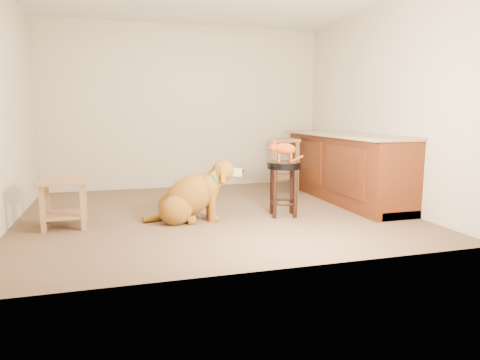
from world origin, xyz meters
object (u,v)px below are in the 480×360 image
object	(u,v)px
tabby_kitten	(283,149)
golden_retriever	(191,197)
side_table	(64,196)
wood_stool	(285,164)
padded_stool	(284,178)

from	to	relation	value
tabby_kitten	golden_retriever	bearing A→B (deg)	-171.25
golden_retriever	tabby_kitten	xyz separation A→B (m)	(1.09, -0.07, 0.52)
tabby_kitten	side_table	bearing A→B (deg)	-171.77
wood_stool	golden_retriever	bearing A→B (deg)	-140.39
wood_stool	golden_retriever	world-z (taller)	wood_stool
side_table	golden_retriever	bearing A→B (deg)	-4.67
padded_stool	wood_stool	distance (m)	1.62
wood_stool	side_table	xyz separation A→B (m)	(-3.07, -1.31, -0.09)
golden_retriever	tabby_kitten	world-z (taller)	tabby_kitten
side_table	padded_stool	bearing A→B (deg)	-4.31
wood_stool	tabby_kitten	xyz separation A→B (m)	(-0.63, -1.49, 0.36)
side_table	golden_retriever	world-z (taller)	golden_retriever
side_table	tabby_kitten	xyz separation A→B (m)	(2.43, -0.18, 0.45)
golden_retriever	wood_stool	bearing A→B (deg)	43.37
wood_stool	golden_retriever	xyz separation A→B (m)	(-1.72, -1.42, -0.16)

